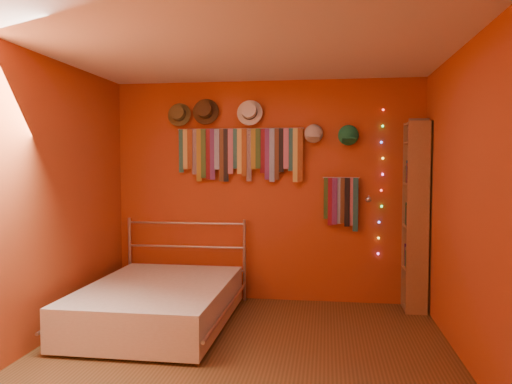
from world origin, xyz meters
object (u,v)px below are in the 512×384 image
at_px(tie_rack, 240,151).
at_px(bookshelf, 420,215).
at_px(bed, 158,303).
at_px(reading_lamp, 368,199).

distance_m(tie_rack, bookshelf, 2.07).
height_order(bookshelf, bed, bookshelf).
height_order(reading_lamp, bookshelf, bookshelf).
bearing_deg(bookshelf, bed, -161.69).
bearing_deg(reading_lamp, bookshelf, -0.82).
bearing_deg(bookshelf, reading_lamp, 179.18).
distance_m(tie_rack, reading_lamp, 1.52).
relative_size(bookshelf, bed, 1.04).
bearing_deg(bed, tie_rack, 58.45).
bearing_deg(reading_lamp, bed, -157.18).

